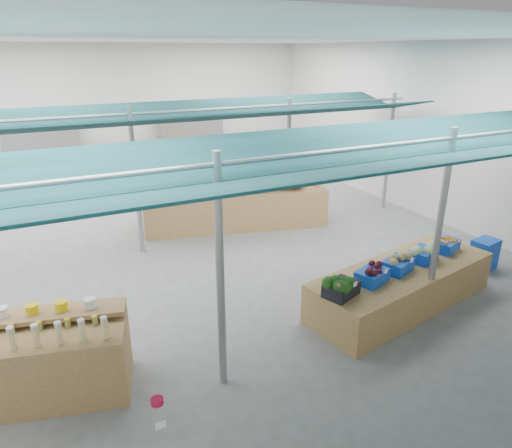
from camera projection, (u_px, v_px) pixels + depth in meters
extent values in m
plane|color=slate|center=(196.00, 251.00, 9.64)|extent=(13.00, 13.00, 0.00)
plane|color=silver|center=(184.00, 37.00, 8.14)|extent=(13.00, 13.00, 0.00)
plane|color=silver|center=(125.00, 114.00, 14.34)|extent=(12.00, 0.00, 12.00)
plane|color=silver|center=(421.00, 131.00, 11.36)|extent=(0.00, 13.00, 13.00)
cylinder|color=gray|center=(220.00, 277.00, 5.34)|extent=(0.10, 0.10, 3.00)
cylinder|color=gray|center=(136.00, 183.00, 9.11)|extent=(0.10, 0.10, 3.00)
cylinder|color=gray|center=(439.00, 229.00, 6.78)|extent=(0.10, 0.10, 3.00)
cylinder|color=gray|center=(288.00, 165.00, 10.55)|extent=(0.10, 0.10, 3.00)
cylinder|color=gray|center=(389.00, 153.00, 11.78)|extent=(0.10, 0.10, 3.00)
cylinder|color=gray|center=(350.00, 150.00, 5.58)|extent=(10.00, 0.06, 0.06)
cylinder|color=gray|center=(216.00, 109.00, 9.35)|extent=(10.00, 0.06, 0.06)
cube|color=black|center=(385.00, 167.00, 5.06)|extent=(9.50, 1.28, 0.30)
cube|color=black|center=(320.00, 146.00, 6.15)|extent=(9.50, 1.28, 0.30)
cube|color=black|center=(228.00, 117.00, 8.83)|extent=(9.50, 1.28, 0.30)
cube|color=black|center=(205.00, 109.00, 9.92)|extent=(9.50, 1.28, 0.30)
cube|color=#B23F33|center=(45.00, 159.00, 13.29)|extent=(2.00, 0.50, 2.00)
cube|color=#B23F33|center=(192.00, 146.00, 15.14)|extent=(2.00, 0.50, 2.00)
cube|color=brown|center=(43.00, 364.00, 5.50)|extent=(2.16, 1.36, 0.89)
cube|color=#997247|center=(41.00, 314.00, 5.57)|extent=(2.04, 0.87, 0.06)
cube|color=brown|center=(402.00, 286.00, 7.54)|extent=(3.60, 1.76, 0.67)
cube|color=brown|center=(236.00, 208.00, 10.87)|extent=(4.39, 2.05, 0.92)
cube|color=brown|center=(156.00, 176.00, 13.58)|extent=(5.36, 2.11, 0.95)
cube|color=#1143BC|center=(484.00, 254.00, 8.78)|extent=(0.56, 0.43, 0.60)
imported|color=#164495|center=(173.00, 187.00, 11.16)|extent=(0.71, 0.55, 1.71)
imported|color=maroon|center=(240.00, 178.00, 11.89)|extent=(0.97, 0.83, 1.71)
cube|color=black|center=(341.00, 289.00, 6.56)|extent=(0.59, 0.51, 0.20)
cube|color=white|center=(355.00, 284.00, 6.36)|extent=(0.08, 0.04, 0.06)
cube|color=#1143BC|center=(372.00, 276.00, 6.93)|extent=(0.59, 0.51, 0.20)
cube|color=white|center=(386.00, 271.00, 6.74)|extent=(0.08, 0.04, 0.06)
cube|color=#1143BC|center=(398.00, 265.00, 7.28)|extent=(0.59, 0.51, 0.20)
cube|color=white|center=(412.00, 260.00, 7.08)|extent=(0.08, 0.04, 0.06)
cube|color=#1143BC|center=(423.00, 255.00, 7.65)|extent=(0.59, 0.51, 0.20)
cube|color=white|center=(437.00, 250.00, 7.46)|extent=(0.08, 0.04, 0.06)
cube|color=#1143BC|center=(446.00, 245.00, 8.03)|extent=(0.59, 0.51, 0.20)
cube|color=white|center=(460.00, 240.00, 7.83)|extent=(0.08, 0.04, 0.06)
sphere|color=brown|center=(341.00, 286.00, 6.34)|extent=(0.09, 0.09, 0.09)
sphere|color=brown|center=(339.00, 285.00, 6.29)|extent=(0.06, 0.06, 0.06)
cylinder|color=#AB0B2D|center=(157.00, 401.00, 4.01)|extent=(0.12, 0.12, 0.05)
cube|color=white|center=(161.00, 425.00, 4.04)|extent=(0.10, 0.01, 0.07)
cube|color=#997247|center=(192.00, 188.00, 10.38)|extent=(1.99, 1.51, 0.26)
cube|color=#997247|center=(272.00, 184.00, 10.73)|extent=(1.64, 1.32, 0.26)
cylinder|color=#8C6019|center=(316.00, 182.00, 10.94)|extent=(0.14, 0.14, 0.22)
cone|color=#26661E|center=(316.00, 174.00, 10.87)|extent=(0.12, 0.12, 0.18)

